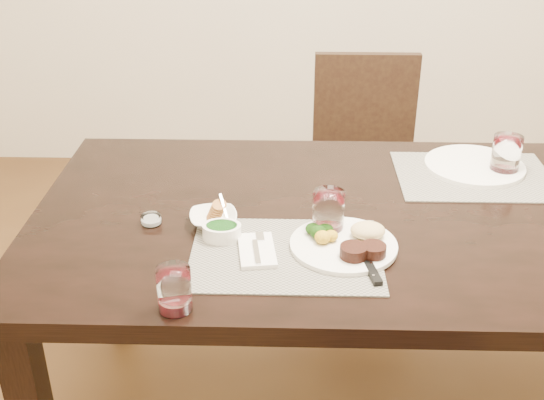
{
  "coord_description": "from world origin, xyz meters",
  "views": [
    {
      "loc": [
        -0.31,
        -1.62,
        1.64
      ],
      "look_at": [
        -0.35,
        -0.07,
        0.82
      ],
      "focal_mm": 45.0,
      "sensor_mm": 36.0,
      "label": 1
    }
  ],
  "objects_px": {
    "chair_far": "(365,156)",
    "dinner_plate": "(349,243)",
    "wine_glass_near": "(328,214)",
    "cracker_bowl": "(213,218)",
    "far_plate": "(474,166)",
    "steak_knife": "(371,265)"
  },
  "relations": [
    {
      "from": "chair_far",
      "to": "steak_knife",
      "type": "height_order",
      "value": "chair_far"
    },
    {
      "from": "dinner_plate",
      "to": "wine_glass_near",
      "type": "distance_m",
      "value": 0.1
    },
    {
      "from": "wine_glass_near",
      "to": "far_plate",
      "type": "distance_m",
      "value": 0.61
    },
    {
      "from": "chair_far",
      "to": "cracker_bowl",
      "type": "distance_m",
      "value": 1.16
    },
    {
      "from": "chair_far",
      "to": "dinner_plate",
      "type": "distance_m",
      "value": 1.16
    },
    {
      "from": "chair_far",
      "to": "dinner_plate",
      "type": "xyz_separation_m",
      "value": [
        -0.16,
        -1.12,
        0.27
      ]
    },
    {
      "from": "chair_far",
      "to": "dinner_plate",
      "type": "relative_size",
      "value": 3.4
    },
    {
      "from": "chair_far",
      "to": "wine_glass_near",
      "type": "relative_size",
      "value": 8.09
    },
    {
      "from": "dinner_plate",
      "to": "far_plate",
      "type": "xyz_separation_m",
      "value": [
        0.42,
        0.48,
        -0.01
      ]
    },
    {
      "from": "wine_glass_near",
      "to": "far_plate",
      "type": "height_order",
      "value": "wine_glass_near"
    },
    {
      "from": "chair_far",
      "to": "cracker_bowl",
      "type": "relative_size",
      "value": 6.31
    },
    {
      "from": "chair_far",
      "to": "dinner_plate",
      "type": "bearing_deg",
      "value": -98.08
    },
    {
      "from": "cracker_bowl",
      "to": "wine_glass_near",
      "type": "relative_size",
      "value": 1.28
    },
    {
      "from": "chair_far",
      "to": "wine_glass_near",
      "type": "height_order",
      "value": "chair_far"
    },
    {
      "from": "wine_glass_near",
      "to": "cracker_bowl",
      "type": "bearing_deg",
      "value": 174.72
    },
    {
      "from": "chair_far",
      "to": "far_plate",
      "type": "height_order",
      "value": "chair_far"
    },
    {
      "from": "steak_knife",
      "to": "wine_glass_near",
      "type": "bearing_deg",
      "value": 108.19
    },
    {
      "from": "cracker_bowl",
      "to": "wine_glass_near",
      "type": "distance_m",
      "value": 0.3
    },
    {
      "from": "dinner_plate",
      "to": "cracker_bowl",
      "type": "distance_m",
      "value": 0.36
    },
    {
      "from": "dinner_plate",
      "to": "far_plate",
      "type": "bearing_deg",
      "value": 58.46
    },
    {
      "from": "dinner_plate",
      "to": "far_plate",
      "type": "distance_m",
      "value": 0.64
    },
    {
      "from": "dinner_plate",
      "to": "cracker_bowl",
      "type": "xyz_separation_m",
      "value": [
        -0.34,
        0.11,
        0.0
      ]
    }
  ]
}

